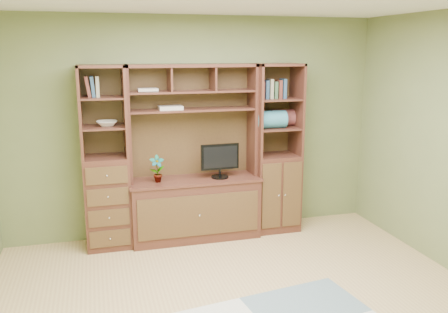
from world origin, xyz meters
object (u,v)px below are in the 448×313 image
object	(u,v)px
right_tower	(276,149)
monitor	(220,155)
center_hutch	(194,154)
left_tower	(105,159)

from	to	relation	value
right_tower	monitor	bearing A→B (deg)	-174.11
center_hutch	monitor	distance (m)	0.30
left_tower	right_tower	size ratio (longest dim) A/B	1.00
center_hutch	right_tower	size ratio (longest dim) A/B	1.00
center_hutch	monitor	bearing A→B (deg)	-6.69
right_tower	left_tower	bearing A→B (deg)	180.00
center_hutch	left_tower	size ratio (longest dim) A/B	1.00
left_tower	right_tower	xyz separation A→B (m)	(2.02, 0.00, 0.00)
left_tower	monitor	world-z (taller)	left_tower
left_tower	monitor	distance (m)	1.30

